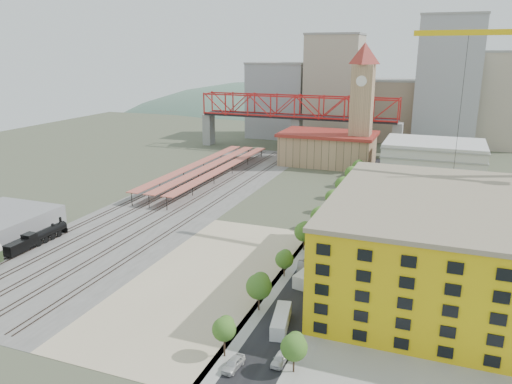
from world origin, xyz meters
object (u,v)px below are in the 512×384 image
at_px(clock_tower, 362,95).
at_px(construction_building, 451,246).
at_px(site_trailer_a, 281,321).
at_px(site_trailer_c, 327,248).
at_px(site_trailer_d, 336,233).
at_px(car_0, 233,364).
at_px(site_trailer_b, 310,275).
at_px(locomotive, 39,237).

bearing_deg(clock_tower, construction_building, -71.22).
bearing_deg(site_trailer_a, clock_tower, 83.53).
relative_size(site_trailer_c, site_trailer_d, 0.98).
bearing_deg(car_0, site_trailer_d, 94.12).
height_order(construction_building, site_trailer_d, construction_building).
bearing_deg(site_trailer_d, site_trailer_c, -100.65).
relative_size(site_trailer_b, site_trailer_c, 1.00).
distance_m(site_trailer_c, site_trailer_d, 10.61).
bearing_deg(construction_building, site_trailer_c, 159.27).
bearing_deg(site_trailer_c, locomotive, -165.87).
bearing_deg(construction_building, site_trailer_d, 141.81).
xyz_separation_m(site_trailer_c, site_trailer_d, (0.00, 10.61, 0.03)).
relative_size(construction_building, locomotive, 2.58).
bearing_deg(car_0, construction_building, 59.29).
distance_m(site_trailer_b, car_0, 32.31).
bearing_deg(locomotive, site_trailer_d, 24.11).
xyz_separation_m(clock_tower, car_0, (5.00, -137.39, -27.89)).
relative_size(construction_building, site_trailer_b, 5.10).
distance_m(site_trailer_a, car_0, 13.69).
bearing_deg(site_trailer_b, clock_tower, 106.69).
relative_size(site_trailer_a, site_trailer_d, 0.92).
relative_size(locomotive, site_trailer_d, 1.93).
bearing_deg(site_trailer_a, car_0, -112.83).
relative_size(locomotive, site_trailer_a, 2.10).
height_order(clock_tower, locomotive, clock_tower).
xyz_separation_m(site_trailer_a, car_0, (-3.00, -13.35, -0.47)).
distance_m(locomotive, site_trailer_b, 66.11).
height_order(clock_tower, site_trailer_a, clock_tower).
distance_m(locomotive, site_trailer_c, 68.66).
relative_size(site_trailer_a, car_0, 1.97).
distance_m(clock_tower, car_0, 140.28).
bearing_deg(site_trailer_a, construction_building, 32.60).
bearing_deg(car_0, site_trailer_a, 84.42).
height_order(locomotive, car_0, locomotive).
xyz_separation_m(locomotive, site_trailer_c, (66.00, 18.93, -0.47)).
distance_m(clock_tower, construction_building, 107.36).
distance_m(site_trailer_b, site_trailer_d, 25.68).
xyz_separation_m(clock_tower, site_trailer_a, (8.00, -124.04, -27.42)).
bearing_deg(car_0, site_trailer_b, 91.76).
relative_size(clock_tower, site_trailer_b, 5.24).
distance_m(clock_tower, site_trailer_b, 109.01).
distance_m(site_trailer_c, car_0, 47.33).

